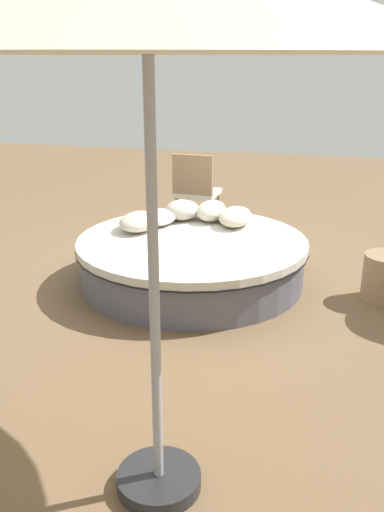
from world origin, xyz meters
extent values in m
plane|color=brown|center=(0.00, 0.00, 0.00)|extent=(16.00, 16.00, 0.00)
cylinder|color=#595966|center=(0.00, 0.00, 0.18)|extent=(2.18, 2.18, 0.37)
cylinder|color=black|center=(0.00, 0.00, 0.37)|extent=(2.25, 2.25, 0.02)
cylinder|color=beige|center=(0.00, 0.00, 0.41)|extent=(2.24, 2.24, 0.08)
ellipsoid|color=beige|center=(0.57, -0.33, 0.54)|extent=(0.55, 0.34, 0.18)
ellipsoid|color=beige|center=(0.70, -0.04, 0.55)|extent=(0.50, 0.30, 0.21)
ellipsoid|color=beige|center=(0.64, 0.27, 0.56)|extent=(0.41, 0.37, 0.21)
ellipsoid|color=white|center=(0.41, 0.47, 0.52)|extent=(0.48, 0.38, 0.15)
ellipsoid|color=beige|center=(0.15, 0.60, 0.54)|extent=(0.53, 0.37, 0.18)
cylinder|color=#997A56|center=(2.11, 0.60, 0.21)|extent=(0.04, 0.04, 0.42)
cylinder|color=#997A56|center=(2.08, 0.16, 0.21)|extent=(0.04, 0.04, 0.42)
cylinder|color=#997A56|center=(1.69, 0.63, 0.21)|extent=(0.04, 0.04, 0.42)
cylinder|color=#997A56|center=(1.66, 0.19, 0.21)|extent=(0.04, 0.04, 0.42)
cube|color=silver|center=(1.89, 0.39, 0.45)|extent=(0.54, 0.55, 0.06)
cube|color=#997A56|center=(1.67, 0.41, 0.73)|extent=(0.10, 0.52, 0.50)
cylinder|color=#262628|center=(-2.75, -0.51, 0.04)|extent=(0.44, 0.44, 0.08)
cylinder|color=#99999E|center=(-2.75, -0.51, 1.28)|extent=(0.05, 0.05, 2.55)
camera|label=1|loc=(-4.94, -1.23, 2.11)|focal=38.58mm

